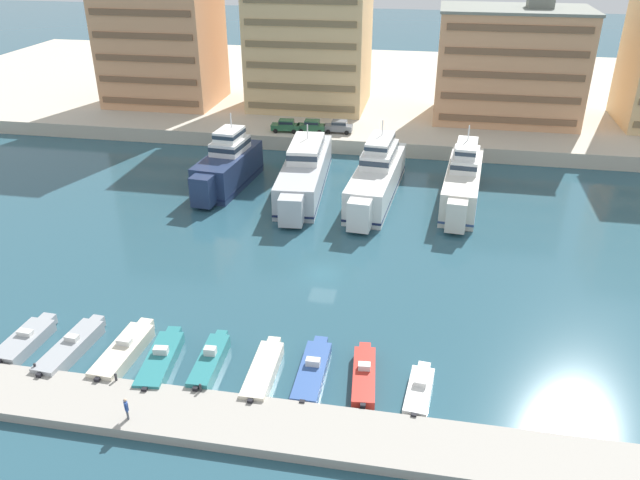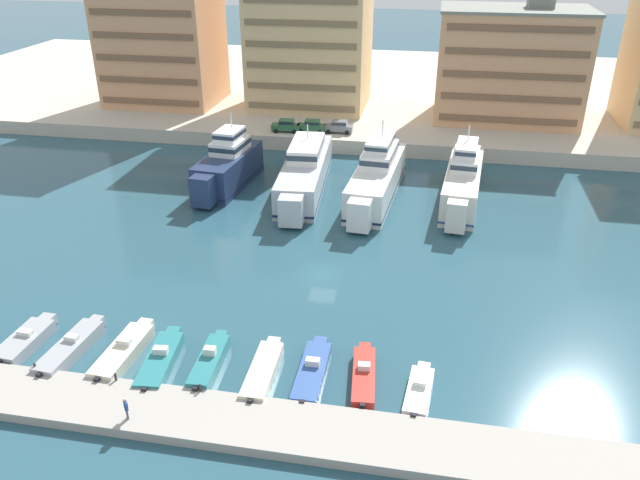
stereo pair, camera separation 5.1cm
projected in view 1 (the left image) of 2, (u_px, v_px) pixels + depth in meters
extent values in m
plane|color=#285160|center=(323.00, 273.00, 58.65)|extent=(400.00, 400.00, 0.00)
cube|color=beige|center=(386.00, 90.00, 118.16)|extent=(180.00, 70.00, 2.05)
cube|color=#A8A399|center=(266.00, 426.00, 40.34)|extent=(120.00, 4.70, 0.72)
cube|color=navy|center=(229.00, 170.00, 77.13)|extent=(5.57, 12.82, 4.13)
cube|color=navy|center=(203.00, 191.00, 70.91)|extent=(2.61, 2.41, 3.51)
cube|color=#192347|center=(229.00, 180.00, 77.74)|extent=(5.62, 12.94, 0.24)
cube|color=white|center=(230.00, 146.00, 76.63)|extent=(3.90, 5.54, 1.55)
cube|color=#233342|center=(230.00, 144.00, 76.56)|extent=(3.95, 5.59, 0.56)
cube|color=white|center=(229.00, 134.00, 75.98)|extent=(3.05, 4.32, 1.29)
cube|color=#233342|center=(229.00, 133.00, 75.92)|extent=(3.08, 4.36, 0.46)
cylinder|color=silver|center=(231.00, 120.00, 75.95)|extent=(0.16, 0.16, 1.80)
cube|color=navy|center=(249.00, 159.00, 83.26)|extent=(3.79, 1.26, 0.20)
cube|color=silver|center=(305.00, 174.00, 76.47)|extent=(6.03, 20.26, 3.71)
cube|color=silver|center=(291.00, 210.00, 66.67)|extent=(2.71, 2.50, 3.15)
cube|color=#192347|center=(305.00, 183.00, 77.02)|extent=(6.09, 20.46, 0.24)
cube|color=white|center=(306.00, 149.00, 76.55)|extent=(4.20, 8.63, 1.77)
cube|color=#233342|center=(306.00, 147.00, 76.47)|extent=(4.26, 8.71, 0.64)
cylinder|color=silver|center=(307.00, 132.00, 76.85)|extent=(0.16, 0.16, 1.80)
cube|color=silver|center=(315.00, 153.00, 86.09)|extent=(4.00, 1.17, 0.20)
cube|color=white|center=(377.00, 181.00, 74.22)|extent=(5.74, 18.65, 3.87)
cube|color=white|center=(360.00, 215.00, 65.43)|extent=(2.55, 2.35, 3.29)
cube|color=#192347|center=(376.00, 191.00, 74.79)|extent=(5.80, 18.83, 0.24)
cube|color=white|center=(380.00, 155.00, 74.13)|extent=(3.97, 7.95, 1.73)
cube|color=#233342|center=(380.00, 153.00, 74.05)|extent=(4.02, 8.03, 0.62)
cube|color=white|center=(380.00, 143.00, 73.45)|extent=(3.10, 6.20, 1.24)
cube|color=#233342|center=(380.00, 142.00, 73.39)|extent=(3.14, 6.26, 0.45)
cylinder|color=silver|center=(382.00, 128.00, 73.75)|extent=(0.16, 0.16, 1.80)
cube|color=white|center=(389.00, 161.00, 82.91)|extent=(3.75, 1.18, 0.20)
cube|color=silver|center=(462.00, 185.00, 73.05)|extent=(5.24, 16.80, 3.89)
cube|color=silver|center=(456.00, 216.00, 65.19)|extent=(2.25, 2.08, 3.31)
cube|color=#334C7F|center=(461.00, 195.00, 73.63)|extent=(5.29, 16.97, 0.24)
cube|color=white|center=(465.00, 160.00, 72.88)|extent=(3.56, 7.17, 1.52)
cube|color=#233342|center=(466.00, 158.00, 72.81)|extent=(3.61, 7.25, 0.55)
cube|color=white|center=(467.00, 148.00, 72.24)|extent=(2.78, 5.60, 1.28)
cube|color=#233342|center=(467.00, 147.00, 72.18)|extent=(2.81, 5.65, 0.46)
cylinder|color=silver|center=(469.00, 133.00, 72.43)|extent=(0.16, 0.16, 1.80)
cube|color=silver|center=(466.00, 167.00, 80.93)|extent=(3.30, 1.18, 0.20)
cube|color=#9EA3A8|center=(24.00, 342.00, 48.18)|extent=(2.33, 5.36, 0.96)
cube|color=#9EA3A8|center=(48.00, 320.00, 50.84)|extent=(1.20, 1.00, 0.82)
cube|color=silver|center=(25.00, 333.00, 48.22)|extent=(1.19, 0.65, 0.36)
cube|color=#283847|center=(27.00, 330.00, 48.44)|extent=(1.06, 0.12, 0.22)
cube|color=#9EA3A8|center=(70.00, 349.00, 47.32)|extent=(2.34, 6.80, 1.06)
cube|color=#9EA3A8|center=(97.00, 322.00, 50.50)|extent=(1.07, 0.90, 0.90)
cube|color=silver|center=(72.00, 338.00, 47.41)|extent=(1.05, 0.68, 0.40)
cube|color=#283847|center=(74.00, 335.00, 47.63)|extent=(0.92, 0.15, 0.24)
cube|color=black|center=(39.00, 377.00, 44.22)|extent=(0.38, 0.31, 0.60)
cube|color=beige|center=(122.00, 354.00, 46.87)|extent=(2.31, 6.67, 1.06)
cube|color=beige|center=(146.00, 326.00, 50.06)|extent=(1.14, 0.95, 0.90)
cube|color=silver|center=(124.00, 342.00, 46.95)|extent=(1.13, 0.65, 0.46)
cube|color=#283847|center=(126.00, 339.00, 47.16)|extent=(1.00, 0.13, 0.27)
cube|color=black|center=(97.00, 382.00, 43.79)|extent=(0.37, 0.30, 0.60)
cube|color=teal|center=(160.00, 362.00, 46.04)|extent=(2.61, 6.63, 0.94)
cube|color=teal|center=(174.00, 334.00, 49.25)|extent=(1.14, 0.97, 0.79)
cube|color=silver|center=(161.00, 350.00, 46.14)|extent=(1.12, 0.71, 0.51)
cube|color=#283847|center=(162.00, 347.00, 46.35)|extent=(0.96, 0.18, 0.31)
cube|color=black|center=(145.00, 392.00, 42.94)|extent=(0.39, 0.32, 0.60)
cube|color=teal|center=(209.00, 364.00, 45.78)|extent=(1.83, 6.03, 1.07)
cube|color=teal|center=(222.00, 337.00, 48.69)|extent=(0.89, 0.74, 0.91)
cube|color=silver|center=(210.00, 351.00, 45.80)|extent=(0.89, 0.64, 0.59)
cube|color=#283847|center=(211.00, 348.00, 46.01)|extent=(0.79, 0.11, 0.35)
cube|color=black|center=(196.00, 391.00, 42.92)|extent=(0.37, 0.30, 0.60)
cube|color=beige|center=(263.00, 373.00, 44.89)|extent=(1.87, 6.37, 0.99)
cube|color=beige|center=(274.00, 344.00, 47.98)|extent=(0.98, 0.81, 0.84)
cube|color=black|center=(250.00, 403.00, 41.87)|extent=(0.36, 0.29, 0.60)
cube|color=#33569E|center=(312.00, 373.00, 45.11)|extent=(1.92, 6.65, 0.73)
cube|color=#33569E|center=(321.00, 343.00, 48.35)|extent=(1.03, 0.85, 0.62)
cube|color=silver|center=(313.00, 362.00, 45.27)|extent=(1.03, 0.61, 0.50)
cube|color=#283847|center=(314.00, 359.00, 45.48)|extent=(0.94, 0.09, 0.30)
cube|color=black|center=(302.00, 404.00, 41.98)|extent=(0.36, 0.28, 0.60)
cube|color=red|center=(364.00, 378.00, 44.51)|extent=(2.16, 6.24, 0.88)
cube|color=red|center=(365.00, 349.00, 47.51)|extent=(0.94, 0.79, 0.75)
cube|color=silver|center=(364.00, 366.00, 44.62)|extent=(0.92, 0.68, 0.44)
cube|color=#283847|center=(364.00, 363.00, 44.84)|extent=(0.80, 0.15, 0.27)
cube|color=black|center=(363.00, 408.00, 41.57)|extent=(0.38, 0.31, 0.60)
cube|color=white|center=(419.00, 393.00, 43.11)|extent=(2.05, 5.01, 0.83)
cube|color=white|center=(424.00, 369.00, 45.47)|extent=(0.95, 0.80, 0.71)
cube|color=silver|center=(420.00, 383.00, 43.14)|extent=(0.94, 0.68, 0.41)
cube|color=#283847|center=(421.00, 379.00, 43.35)|extent=(0.81, 0.15, 0.25)
cube|color=black|center=(414.00, 417.00, 40.79)|extent=(0.38, 0.31, 0.60)
cube|color=#2D6642|center=(285.00, 127.00, 90.89)|extent=(4.22, 2.01, 0.80)
cube|color=#2D6642|center=(286.00, 122.00, 90.54)|extent=(2.21, 1.72, 0.68)
cube|color=#1E2833|center=(286.00, 122.00, 90.54)|extent=(2.17, 1.73, 0.37)
cylinder|color=black|center=(275.00, 131.00, 90.44)|extent=(0.66, 0.27, 0.64)
cylinder|color=black|center=(277.00, 128.00, 91.95)|extent=(0.66, 0.27, 0.64)
cylinder|color=black|center=(294.00, 132.00, 90.19)|extent=(0.66, 0.27, 0.64)
cylinder|color=black|center=(295.00, 128.00, 91.70)|extent=(0.66, 0.27, 0.64)
cube|color=#2D6642|center=(311.00, 127.00, 90.73)|extent=(4.15, 1.82, 0.80)
cube|color=#2D6642|center=(312.00, 122.00, 90.37)|extent=(2.15, 1.62, 0.68)
cube|color=#1E2833|center=(312.00, 122.00, 90.37)|extent=(2.10, 1.64, 0.37)
cylinder|color=black|center=(301.00, 131.00, 90.34)|extent=(0.65, 0.24, 0.64)
cylinder|color=black|center=(303.00, 128.00, 91.84)|extent=(0.65, 0.24, 0.64)
cylinder|color=black|center=(319.00, 132.00, 89.98)|extent=(0.65, 0.24, 0.64)
cylinder|color=black|center=(321.00, 129.00, 91.48)|extent=(0.65, 0.24, 0.64)
cube|color=slate|center=(338.00, 128.00, 90.49)|extent=(4.10, 1.71, 0.80)
cube|color=slate|center=(339.00, 123.00, 90.13)|extent=(2.10, 1.57, 0.68)
cube|color=#1E2833|center=(339.00, 123.00, 90.13)|extent=(2.06, 1.58, 0.37)
cylinder|color=black|center=(328.00, 132.00, 90.14)|extent=(0.64, 0.22, 0.64)
cylinder|color=black|center=(330.00, 128.00, 91.63)|extent=(0.64, 0.22, 0.64)
cylinder|color=black|center=(347.00, 133.00, 89.71)|extent=(0.64, 0.22, 0.64)
cylinder|color=black|center=(348.00, 129.00, 91.20)|extent=(0.64, 0.22, 0.64)
cube|color=tan|center=(159.00, 18.00, 100.54)|extent=(17.73, 13.95, 27.06)
cube|color=brown|center=(150.00, 102.00, 99.75)|extent=(16.31, 0.24, 0.90)
cube|color=brown|center=(147.00, 81.00, 98.21)|extent=(16.31, 0.24, 0.90)
cube|color=brown|center=(145.00, 59.00, 96.67)|extent=(16.31, 0.24, 0.90)
cube|color=brown|center=(142.00, 36.00, 95.12)|extent=(16.31, 0.24, 0.90)
cube|color=brown|center=(139.00, 13.00, 93.58)|extent=(16.31, 0.24, 0.90)
cube|color=#E0BC84|center=(310.00, 27.00, 98.99)|extent=(18.45, 15.05, 25.05)
cube|color=#7B6748|center=(301.00, 107.00, 97.32)|extent=(16.97, 0.24, 0.90)
cube|color=#7B6748|center=(301.00, 87.00, 95.89)|extent=(16.97, 0.24, 0.90)
cube|color=#7B6748|center=(300.00, 66.00, 94.46)|extent=(16.97, 0.24, 0.90)
cube|color=#7B6748|center=(300.00, 45.00, 93.03)|extent=(16.97, 0.24, 0.90)
cube|color=#7B6748|center=(300.00, 23.00, 91.60)|extent=(16.97, 0.24, 0.90)
cube|color=#7B6748|center=(299.00, 1.00, 90.17)|extent=(16.97, 0.24, 0.90)
cube|color=tan|center=(509.00, 66.00, 93.74)|extent=(21.23, 12.91, 16.00)
cube|color=brown|center=(507.00, 120.00, 90.92)|extent=(19.53, 0.24, 0.90)
cube|color=brown|center=(510.00, 98.00, 89.46)|extent=(19.53, 0.24, 0.90)
cube|color=brown|center=(513.00, 76.00, 88.00)|extent=(19.53, 0.24, 0.90)
cube|color=brown|center=(516.00, 53.00, 86.54)|extent=(19.53, 0.24, 0.90)
cube|color=brown|center=(519.00, 29.00, 85.08)|extent=(19.53, 0.24, 0.90)
cube|color=gray|center=(517.00, 9.00, 90.00)|extent=(21.66, 13.17, 0.40)
cube|color=gray|center=(541.00, 0.00, 88.94)|extent=(3.60, 3.20, 2.00)
cylinder|color=#4C515B|center=(128.00, 415.00, 40.23)|extent=(0.13, 0.13, 0.81)
cylinder|color=#4C515B|center=(127.00, 413.00, 40.36)|extent=(0.13, 0.13, 0.81)
cube|color=#2D4C99|center=(126.00, 405.00, 39.97)|extent=(0.45, 0.49, 0.62)
cylinder|color=#2D4C99|center=(127.00, 408.00, 39.78)|extent=(0.10, 0.10, 0.62)
cylinder|color=#2D4C99|center=(125.00, 403.00, 40.21)|extent=(0.10, 0.10, 0.62)
sphere|color=beige|center=(125.00, 400.00, 39.78)|extent=(0.22, 0.22, 0.22)
cylinder|color=#2D2D33|center=(35.00, 367.00, 44.75)|extent=(0.18, 0.18, 0.45)
sphere|color=#2D2D33|center=(34.00, 364.00, 44.62)|extent=(0.20, 0.20, 0.20)
cylinder|color=#2D2D33|center=(116.00, 378.00, 43.75)|extent=(0.18, 0.18, 0.45)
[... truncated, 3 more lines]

